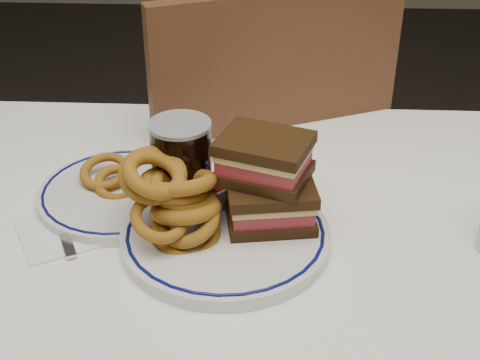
{
  "coord_description": "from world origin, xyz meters",
  "views": [
    {
      "loc": [
        0.07,
        -0.73,
        1.3
      ],
      "look_at": [
        0.03,
        0.01,
        0.84
      ],
      "focal_mm": 50.0,
      "sensor_mm": 36.0,
      "label": 1
    }
  ],
  "objects_px": {
    "chair_far": "(251,186)",
    "beer_mug": "(184,167)",
    "reuben_sandwich": "(267,181)",
    "main_plate": "(225,235)",
    "far_plate": "(121,193)"
  },
  "relations": [
    {
      "from": "chair_far",
      "to": "beer_mug",
      "type": "relative_size",
      "value": 6.91
    },
    {
      "from": "reuben_sandwich",
      "to": "beer_mug",
      "type": "relative_size",
      "value": 1.01
    },
    {
      "from": "chair_far",
      "to": "main_plate",
      "type": "bearing_deg",
      "value": -92.35
    },
    {
      "from": "main_plate",
      "to": "far_plate",
      "type": "height_order",
      "value": "main_plate"
    },
    {
      "from": "far_plate",
      "to": "beer_mug",
      "type": "bearing_deg",
      "value": -15.16
    },
    {
      "from": "beer_mug",
      "to": "far_plate",
      "type": "height_order",
      "value": "beer_mug"
    },
    {
      "from": "beer_mug",
      "to": "far_plate",
      "type": "distance_m",
      "value": 0.12
    },
    {
      "from": "main_plate",
      "to": "beer_mug",
      "type": "height_order",
      "value": "beer_mug"
    },
    {
      "from": "reuben_sandwich",
      "to": "beer_mug",
      "type": "xyz_separation_m",
      "value": [
        -0.12,
        0.04,
        -0.01
      ]
    },
    {
      "from": "beer_mug",
      "to": "far_plate",
      "type": "bearing_deg",
      "value": 164.84
    },
    {
      "from": "chair_far",
      "to": "main_plate",
      "type": "relative_size",
      "value": 3.49
    },
    {
      "from": "chair_far",
      "to": "far_plate",
      "type": "bearing_deg",
      "value": -116.06
    },
    {
      "from": "main_plate",
      "to": "reuben_sandwich",
      "type": "height_order",
      "value": "reuben_sandwich"
    },
    {
      "from": "far_plate",
      "to": "chair_far",
      "type": "bearing_deg",
      "value": 63.94
    },
    {
      "from": "main_plate",
      "to": "chair_far",
      "type": "bearing_deg",
      "value": 87.65
    }
  ]
}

